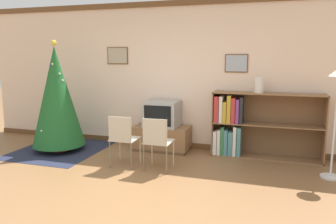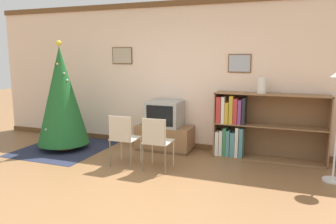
{
  "view_description": "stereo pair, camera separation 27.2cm",
  "coord_description": "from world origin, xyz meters",
  "px_view_note": "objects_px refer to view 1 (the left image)",
  "views": [
    {
      "loc": [
        1.68,
        -3.36,
        1.73
      ],
      "look_at": [
        0.19,
        1.37,
        0.87
      ],
      "focal_mm": 35.0,
      "sensor_mm": 36.0,
      "label": 1
    },
    {
      "loc": [
        1.94,
        -3.27,
        1.73
      ],
      "look_at": [
        0.19,
        1.37,
        0.87
      ],
      "focal_mm": 35.0,
      "sensor_mm": 36.0,
      "label": 2
    }
  ],
  "objects_px": {
    "folding_chair_right": "(157,140)",
    "vase": "(259,85)",
    "tv_console": "(162,138)",
    "television": "(162,114)",
    "christmas_tree": "(57,97)",
    "bookshelf": "(245,125)",
    "folding_chair_left": "(123,138)"
  },
  "relations": [
    {
      "from": "folding_chair_left",
      "to": "vase",
      "type": "xyz_separation_m",
      "value": [
        1.96,
        1.13,
        0.77
      ]
    },
    {
      "from": "folding_chair_right",
      "to": "christmas_tree",
      "type": "bearing_deg",
      "value": 166.76
    },
    {
      "from": "television",
      "to": "folding_chair_right",
      "type": "relative_size",
      "value": 0.74
    },
    {
      "from": "bookshelf",
      "to": "folding_chair_right",
      "type": "bearing_deg",
      "value": -135.9
    },
    {
      "from": "christmas_tree",
      "to": "tv_console",
      "type": "distance_m",
      "value": 2.04
    },
    {
      "from": "tv_console",
      "to": "folding_chair_right",
      "type": "height_order",
      "value": "folding_chair_right"
    },
    {
      "from": "christmas_tree",
      "to": "television",
      "type": "relative_size",
      "value": 3.27
    },
    {
      "from": "folding_chair_right",
      "to": "vase",
      "type": "bearing_deg",
      "value": 38.88
    },
    {
      "from": "television",
      "to": "bookshelf",
      "type": "relative_size",
      "value": 0.33
    },
    {
      "from": "folding_chair_left",
      "to": "folding_chair_right",
      "type": "relative_size",
      "value": 1.0
    },
    {
      "from": "folding_chair_right",
      "to": "bookshelf",
      "type": "xyz_separation_m",
      "value": [
        1.2,
        1.16,
        0.07
      ]
    },
    {
      "from": "bookshelf",
      "to": "christmas_tree",
      "type": "bearing_deg",
      "value": -168.45
    },
    {
      "from": "tv_console",
      "to": "vase",
      "type": "bearing_deg",
      "value": 1.88
    },
    {
      "from": "folding_chair_right",
      "to": "vase",
      "type": "xyz_separation_m",
      "value": [
        1.4,
        1.13,
        0.77
      ]
    },
    {
      "from": "christmas_tree",
      "to": "folding_chair_right",
      "type": "xyz_separation_m",
      "value": [
        2.08,
        -0.49,
        -0.52
      ]
    },
    {
      "from": "folding_chair_left",
      "to": "bookshelf",
      "type": "xyz_separation_m",
      "value": [
        1.76,
        1.16,
        0.07
      ]
    },
    {
      "from": "folding_chair_right",
      "to": "bookshelf",
      "type": "distance_m",
      "value": 1.67
    },
    {
      "from": "tv_console",
      "to": "folding_chair_right",
      "type": "bearing_deg",
      "value": -75.28
    },
    {
      "from": "christmas_tree",
      "to": "tv_console",
      "type": "bearing_deg",
      "value": 18.03
    },
    {
      "from": "television",
      "to": "folding_chair_right",
      "type": "xyz_separation_m",
      "value": [
        0.28,
        -1.07,
        -0.21
      ]
    },
    {
      "from": "christmas_tree",
      "to": "tv_console",
      "type": "relative_size",
      "value": 1.96
    },
    {
      "from": "tv_console",
      "to": "vase",
      "type": "distance_m",
      "value": 1.97
    },
    {
      "from": "folding_chair_right",
      "to": "vase",
      "type": "relative_size",
      "value": 3.17
    },
    {
      "from": "tv_console",
      "to": "bookshelf",
      "type": "bearing_deg",
      "value": 3.28
    },
    {
      "from": "christmas_tree",
      "to": "folding_chair_right",
      "type": "height_order",
      "value": "christmas_tree"
    },
    {
      "from": "christmas_tree",
      "to": "folding_chair_left",
      "type": "relative_size",
      "value": 2.42
    },
    {
      "from": "tv_console",
      "to": "bookshelf",
      "type": "xyz_separation_m",
      "value": [
        1.48,
        0.08,
        0.32
      ]
    },
    {
      "from": "tv_console",
      "to": "bookshelf",
      "type": "distance_m",
      "value": 1.51
    },
    {
      "from": "tv_console",
      "to": "television",
      "type": "relative_size",
      "value": 1.67
    },
    {
      "from": "christmas_tree",
      "to": "vase",
      "type": "bearing_deg",
      "value": 10.42
    },
    {
      "from": "television",
      "to": "vase",
      "type": "distance_m",
      "value": 1.77
    },
    {
      "from": "tv_console",
      "to": "television",
      "type": "xyz_separation_m",
      "value": [
        0.0,
        -0.0,
        0.46
      ]
    }
  ]
}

